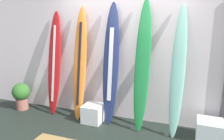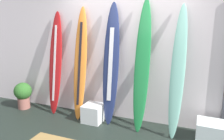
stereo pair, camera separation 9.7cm
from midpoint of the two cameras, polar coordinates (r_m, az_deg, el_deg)
The scene contains 9 objects.
wall_back at distance 3.94m, azimuth 4.92°, elevation 6.36°, with size 7.20×0.20×2.80m, color silver.
surfboard_crimson at distance 4.34m, azimuth -14.71°, elevation 1.61°, with size 0.32×0.39×2.08m.
surfboard_sunset at distance 3.99m, azimuth -8.05°, elevation 1.50°, with size 0.27×0.42×2.16m.
surfboard_navy at distance 3.74m, azimuth 0.47°, elevation 1.54°, with size 0.31×0.40×2.21m.
surfboard_emerald at distance 3.55m, azimuth 9.05°, elevation 0.83°, with size 0.26×0.46×2.25m.
surfboard_seafoam at distance 3.49m, azimuth 18.42°, elevation -0.72°, with size 0.25×0.51×2.15m.
display_block_left at distance 4.03m, azimuth -4.48°, elevation -11.74°, with size 0.37×0.37×0.33m.
display_block_center at distance 3.74m, azimuth 25.99°, elevation -15.07°, with size 0.41×0.41×0.33m.
potted_plant at distance 4.93m, azimuth -22.78°, elevation -6.04°, with size 0.37×0.37×0.58m.
Camera 2 is at (1.12, -2.46, 1.82)m, focal length 33.18 mm.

